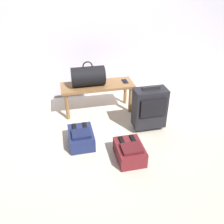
# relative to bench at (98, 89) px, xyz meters

# --- Properties ---
(ground_plane) EXTENTS (6.60, 6.60, 0.00)m
(ground_plane) POSITION_rel_bench_xyz_m (0.01, -0.99, -0.35)
(ground_plane) COLOR beige
(back_wall) EXTENTS (6.00, 0.10, 2.80)m
(back_wall) POSITION_rel_bench_xyz_m (0.01, 0.61, 1.05)
(back_wall) COLOR silver
(back_wall) RESTS_ON ground
(bench) EXTENTS (1.00, 0.36, 0.41)m
(bench) POSITION_rel_bench_xyz_m (0.00, 0.00, 0.00)
(bench) COLOR olive
(bench) RESTS_ON ground
(duffel_bag_black) EXTENTS (0.44, 0.26, 0.34)m
(duffel_bag_black) POSITION_rel_bench_xyz_m (-0.12, 0.00, 0.20)
(duffel_bag_black) COLOR black
(duffel_bag_black) RESTS_ON bench
(cell_phone) EXTENTS (0.07, 0.14, 0.01)m
(cell_phone) POSITION_rel_bench_xyz_m (0.39, 0.01, 0.07)
(cell_phone) COLOR #191E4C
(cell_phone) RESTS_ON bench
(suitcase_upright_charcoal) EXTENTS (0.40, 0.24, 0.59)m
(suitcase_upright_charcoal) POSITION_rel_bench_xyz_m (0.54, -0.59, -0.04)
(suitcase_upright_charcoal) COLOR black
(suitcase_upright_charcoal) RESTS_ON ground
(backpack_maroon) EXTENTS (0.28, 0.38, 0.21)m
(backpack_maroon) POSITION_rel_bench_xyz_m (0.15, -1.09, -0.26)
(backpack_maroon) COLOR maroon
(backpack_maroon) RESTS_ON ground
(backpack_navy) EXTENTS (0.28, 0.38, 0.21)m
(backpack_navy) POSITION_rel_bench_xyz_m (-0.33, -0.72, -0.26)
(backpack_navy) COLOR navy
(backpack_navy) RESTS_ON ground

